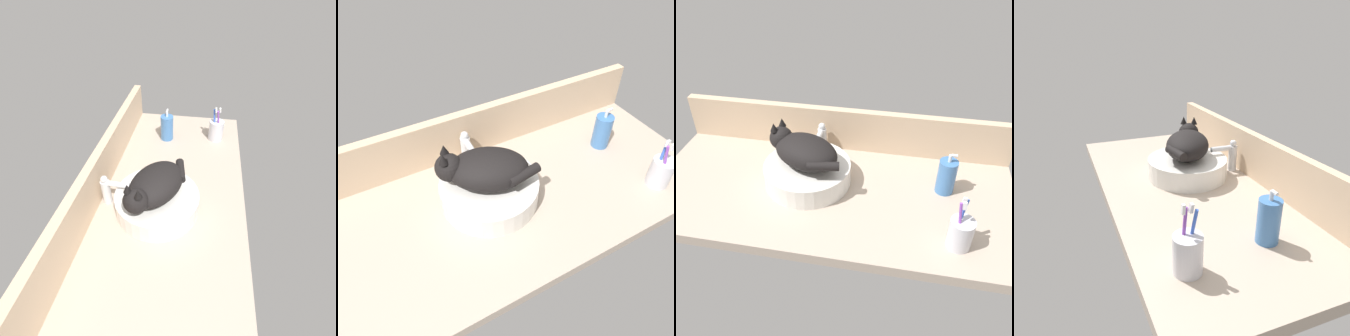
{
  "view_description": "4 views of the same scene",
  "coord_description": "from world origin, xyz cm",
  "views": [
    {
      "loc": [
        -77.2,
        -10.86,
        79.08
      ],
      "look_at": [
        3.08,
        1.3,
        11.32
      ],
      "focal_mm": 28.0,
      "sensor_mm": 36.0,
      "label": 1
    },
    {
      "loc": [
        -39.04,
        -61.94,
        83.77
      ],
      "look_at": [
        -3.17,
        3.03,
        11.85
      ],
      "focal_mm": 35.0,
      "sensor_mm": 36.0,
      "label": 2
    },
    {
      "loc": [
        25.01,
        -101.98,
        90.56
      ],
      "look_at": [
        5.03,
        2.79,
        8.96
      ],
      "focal_mm": 40.0,
      "sensor_mm": 36.0,
      "label": 3
    },
    {
      "loc": [
        105.92,
        -43.34,
        55.36
      ],
      "look_at": [
        3.49,
        -3.45,
        9.62
      ],
      "focal_mm": 35.0,
      "sensor_mm": 36.0,
      "label": 4
    }
  ],
  "objects": [
    {
      "name": "soap_dispenser",
      "position": [
        41.54,
        7.68,
        6.72
      ],
      "size": [
        6.65,
        6.65,
        16.57
      ],
      "color": "#3F72B2",
      "rests_on": "ground_plane"
    },
    {
      "name": "sink_basin",
      "position": [
        -8.98,
        3.74,
        4.02
      ],
      "size": [
        32.22,
        32.22,
        8.05
      ],
      "primitive_type": "cylinder",
      "color": "silver",
      "rests_on": "ground_plane"
    },
    {
      "name": "faucet",
      "position": [
        -8.2,
        23.1,
        7.3
      ],
      "size": [
        3.6,
        11.84,
        13.6
      ],
      "color": "silver",
      "rests_on": "ground_plane"
    },
    {
      "name": "toothbrush_cup",
      "position": [
        45.23,
        -18.2,
        5.47
      ],
      "size": [
        7.66,
        7.66,
        18.71
      ],
      "color": "silver",
      "rests_on": "ground_plane"
    },
    {
      "name": "backsplash_panel",
      "position": [
        0.0,
        29.03,
        9.0
      ],
      "size": [
        135.09,
        3.6,
        17.99
      ],
      "primitive_type": "cube",
      "color": "#CCAD8C",
      "rests_on": "ground_plane"
    },
    {
      "name": "ground_plane",
      "position": [
        0.0,
        0.0,
        -2.0
      ],
      "size": [
        135.09,
        61.66,
        4.0
      ],
      "primitive_type": "cube",
      "color": "#B2A08E"
    },
    {
      "name": "cat",
      "position": [
        -10.25,
        4.24,
        13.81
      ],
      "size": [
        30.1,
        25.86,
        14.0
      ],
      "color": "black",
      "rests_on": "sink_basin"
    }
  ]
}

